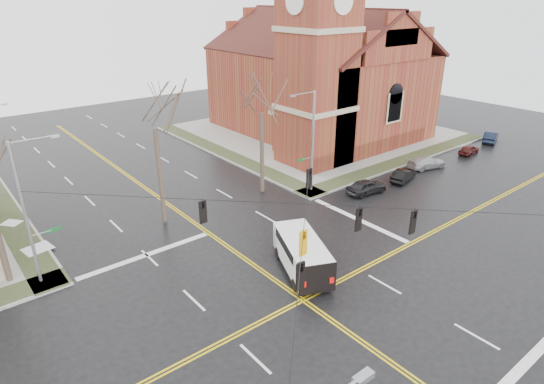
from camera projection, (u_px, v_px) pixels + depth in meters
ground at (303, 300)px, 26.64m from camera, size 120.00×120.00×0.00m
sidewalks at (303, 299)px, 26.61m from camera, size 80.00×80.00×0.17m
road_markings at (303, 300)px, 26.64m from camera, size 100.00×100.00×0.01m
church at (318, 67)px, 55.24m from camera, size 24.28×27.48×27.50m
signal_pole_ne at (311, 139)px, 39.40m from camera, size 2.75×0.22×9.00m
signal_pole_nw at (28, 210)px, 26.38m from camera, size 2.75×0.22×9.00m
span_wires at (306, 204)px, 24.17m from camera, size 23.02×23.02×0.03m
traffic_signals at (314, 221)px, 23.99m from camera, size 8.21×8.26×1.30m
cargo_van at (301, 251)px, 29.15m from camera, size 4.52×6.32×2.26m
parked_car_a at (366, 187)px, 40.73m from camera, size 4.08×2.07×1.33m
parked_car_b at (403, 175)px, 43.51m from camera, size 3.79×2.11×1.18m
parked_car_c at (427, 162)px, 46.79m from camera, size 4.54×2.71×1.23m
parked_car_d at (469, 149)px, 50.93m from camera, size 3.29×1.58×1.08m
parked_car_e at (491, 137)px, 55.14m from camera, size 4.24×2.72×1.32m
tree_nw_near at (154, 121)px, 32.51m from camera, size 4.00×4.00×11.23m
tree_ne at (262, 108)px, 38.12m from camera, size 4.00×4.00×10.73m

